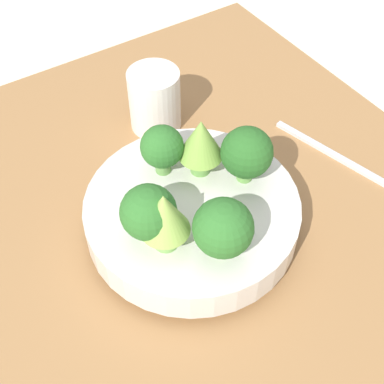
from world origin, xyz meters
The scene contains 11 objects.
ground_plane centered at (0.00, 0.00, 0.00)m, with size 6.00×6.00×0.00m, color beige.
table centered at (0.00, 0.00, 0.02)m, with size 0.84×0.77×0.05m.
bowl centered at (-0.02, 0.02, 0.08)m, with size 0.28×0.28×0.06m.
broccoli_floret_right centered at (0.04, 0.02, 0.15)m, with size 0.06×0.06×0.07m.
broccoli_floret_left centered at (-0.10, 0.03, 0.15)m, with size 0.07×0.07×0.08m.
romanesco_piece_far centered at (-0.06, 0.08, 0.16)m, with size 0.06×0.06×0.09m.
broccoli_floret_front centered at (-0.03, -0.07, 0.15)m, with size 0.07×0.07×0.08m.
broccoli_floret_back centered at (-0.04, 0.09, 0.15)m, with size 0.07×0.07×0.08m.
romanesco_piece_near centered at (0.02, -0.02, 0.16)m, with size 0.06×0.06×0.09m.
cup centered at (0.19, -0.05, 0.10)m, with size 0.08×0.08×0.10m.
fork centered at (-0.02, -0.24, 0.05)m, with size 0.19×0.06×0.01m.
Camera 1 is at (-0.39, 0.25, 0.63)m, focal length 50.00 mm.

